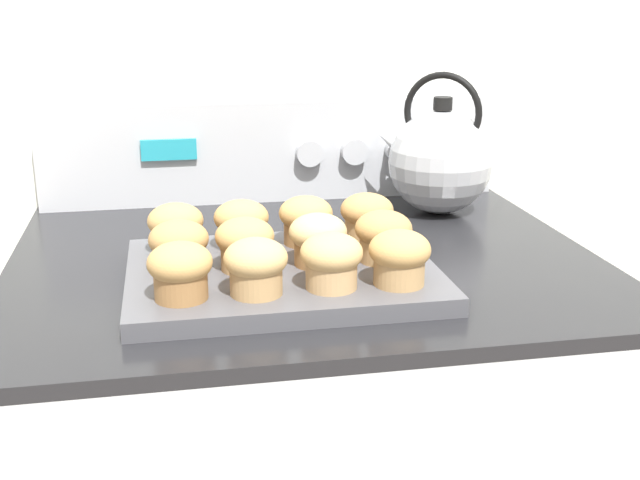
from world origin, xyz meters
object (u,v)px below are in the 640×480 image
object	(u,v)px
muffin_r0_c1	(256,266)
muffin_r2_c3	(367,216)
muffin_r1_c1	(245,243)
muffin_r2_c1	(241,223)
muffin_r1_c3	(383,235)
muffin_r0_c3	(400,257)
muffin_r1_c2	(316,239)
muffin_r0_c2	(328,260)
muffin_r1_c0	(179,246)
muffin_pan	(282,275)
muffin_r0_c0	(180,270)
tea_kettle	(439,160)
muffin_r2_c2	(302,219)
muffin_r2_c0	(176,227)

from	to	relation	value
muffin_r0_c1	muffin_r2_c3	xyz separation A→B (m)	(0.17, 0.17, 0.00)
muffin_r1_c1	muffin_r2_c1	xyz separation A→B (m)	(0.00, 0.08, 0.00)
muffin_r1_c1	muffin_r1_c3	bearing A→B (deg)	-0.18
muffin_r0_c3	muffin_r1_c2	size ratio (longest dim) A/B	1.00
muffin_r0_c2	muffin_r1_c1	xyz separation A→B (m)	(-0.09, 0.08, 0.00)
muffin_r0_c2	muffin_r1_c0	world-z (taller)	same
muffin_pan	muffin_r0_c0	bearing A→B (deg)	-145.66
muffin_r1_c0	muffin_r2_c3	bearing A→B (deg)	18.65
muffin_r0_c2	tea_kettle	world-z (taller)	tea_kettle
muffin_r0_c1	muffin_r0_c3	bearing A→B (deg)	-0.01
muffin_r0_c3	muffin_r2_c2	xyz separation A→B (m)	(-0.08, 0.17, 0.00)
muffin_r0_c1	muffin_r1_c3	xyz separation A→B (m)	(0.17, 0.08, 0.00)
muffin_r1_c0	muffin_r2_c2	world-z (taller)	same
muffin_r0_c0	muffin_r2_c1	world-z (taller)	same
muffin_r0_c1	muffin_r2_c1	size ratio (longest dim) A/B	1.00
muffin_r0_c2	muffin_r1_c3	size ratio (longest dim) A/B	1.00
muffin_r1_c0	muffin_r2_c2	distance (m)	0.18
muffin_r0_c0	muffin_r2_c2	size ratio (longest dim) A/B	1.00
tea_kettle	muffin_r0_c1	bearing A→B (deg)	-132.69
muffin_r1_c1	muffin_pan	bearing A→B (deg)	2.12
muffin_r2_c1	muffin_r2_c3	bearing A→B (deg)	1.57
muffin_r2_c2	muffin_r0_c0	bearing A→B (deg)	-133.75
muffin_r1_c0	muffin_r2_c2	size ratio (longest dim) A/B	1.00
muffin_r0_c3	muffin_r2_c3	world-z (taller)	same
muffin_r2_c3	tea_kettle	xyz separation A→B (m)	(0.17, 0.19, 0.03)
muffin_r0_c2	muffin_r1_c2	distance (m)	0.08
muffin_r1_c2	muffin_r2_c2	bearing A→B (deg)	91.33
muffin_r0_c1	muffin_r2_c3	distance (m)	0.24
muffin_pan	muffin_r0_c0	world-z (taller)	muffin_r0_c0
muffin_pan	muffin_r2_c2	size ratio (longest dim) A/B	5.24
muffin_r0_c1	tea_kettle	distance (m)	0.49
muffin_r1_c1	muffin_r2_c0	bearing A→B (deg)	134.05
muffin_r0_c2	muffin_r0_c3	bearing A→B (deg)	-2.25
muffin_pan	muffin_r0_c0	size ratio (longest dim) A/B	5.24
muffin_r2_c0	muffin_r2_c3	bearing A→B (deg)	1.12
muffin_pan	muffin_r0_c3	size ratio (longest dim) A/B	5.24
muffin_r0_c0	muffin_r2_c0	xyz separation A→B (m)	(-0.00, 0.16, 0.00)
muffin_pan	muffin_r2_c0	xyz separation A→B (m)	(-0.12, 0.08, 0.04)
muffin_r0_c3	muffin_r2_c1	distance (m)	0.23
muffin_r1_c2	muffin_r1_c3	bearing A→B (deg)	-1.19
muffin_r1_c3	muffin_r2_c0	xyz separation A→B (m)	(-0.25, 0.08, 0.00)
muffin_r1_c2	muffin_r2_c0	distance (m)	0.18
muffin_r1_c3	muffin_pan	bearing A→B (deg)	179.01
muffin_r0_c1	muffin_r0_c2	world-z (taller)	same
muffin_r2_c0	muffin_r1_c1	bearing A→B (deg)	-45.95
muffin_r0_c1	muffin_r1_c1	distance (m)	0.08
muffin_r0_c1	muffin_r1_c3	size ratio (longest dim) A/B	1.00
muffin_r2_c2	tea_kettle	xyz separation A→B (m)	(0.25, 0.19, 0.03)
muffin_r1_c0	muffin_r1_c3	size ratio (longest dim) A/B	1.00
muffin_r1_c0	muffin_r2_c3	distance (m)	0.26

